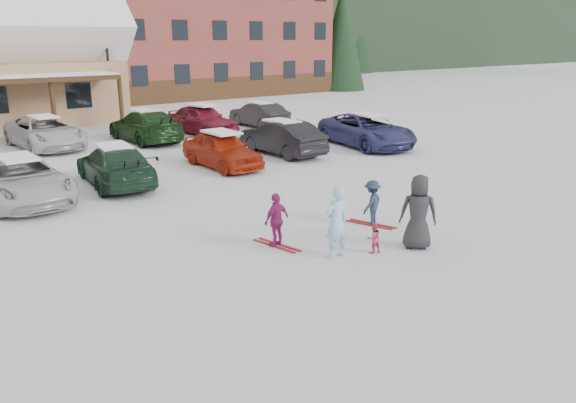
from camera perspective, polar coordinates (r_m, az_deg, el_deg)
ground at (r=13.49m, az=1.54°, el=-5.25°), size 160.00×160.00×0.00m
lamp_post at (r=36.35m, az=-17.84°, el=13.61°), size 0.50×0.25×6.60m
conifer_1 at (r=56.39m, az=5.47°, el=17.59°), size 4.84×4.84×11.22m
conifer_3 at (r=55.56m, az=-23.38°, el=15.23°), size 3.96×3.96×9.18m
conifer_4 at (r=69.76m, az=-0.08°, el=17.64°), size 5.06×5.06×11.73m
adult_skier at (r=12.99m, az=4.95°, el=-2.09°), size 0.64×0.42×1.74m
toddler_red at (r=13.53m, az=8.69°, el=-3.68°), size 0.41×0.35×0.75m
child_navy at (r=15.44m, az=8.52°, el=-0.14°), size 0.92×0.71×1.26m
skis_child_navy at (r=15.63m, az=8.43°, el=-2.31°), size 0.65×1.39×0.03m
child_magenta at (r=13.72m, az=-1.17°, el=-1.88°), size 0.84×0.48×1.35m
skis_child_magenta at (r=13.94m, az=-1.15°, el=-4.46°), size 0.47×1.41×0.03m
bystander_dark at (r=13.88m, az=13.11°, el=-1.05°), size 1.04×1.05×1.84m
parked_car_2 at (r=19.42m, az=-25.57°, el=2.05°), size 2.54×5.17×1.41m
parked_car_3 at (r=20.42m, az=-17.14°, el=3.53°), size 2.45×4.95×1.38m
parked_car_4 at (r=22.36m, az=-6.73°, el=5.25°), size 1.73×4.17×1.41m
parked_car_5 at (r=24.71m, az=-0.62°, el=6.50°), size 1.69×4.54×1.48m
parked_car_6 at (r=26.88m, az=8.00°, el=7.18°), size 3.31×5.75×1.51m
parked_car_10 at (r=28.47m, az=-23.44°, el=6.47°), size 2.82×5.48×1.48m
parked_car_11 at (r=28.79m, az=-14.30°, el=7.46°), size 2.23×5.33×1.54m
parked_car_12 at (r=30.38m, az=-8.71°, el=8.23°), size 2.49×4.76×1.54m
parked_car_13 at (r=32.53m, az=-2.96°, el=8.79°), size 1.53×4.26×1.40m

